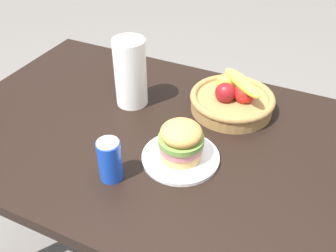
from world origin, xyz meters
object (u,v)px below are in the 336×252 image
sandwich (181,140)px  paper_towel_roll (130,73)px  soda_can (110,160)px  plate (181,157)px  fruit_basket (232,99)px

sandwich → paper_towel_roll: size_ratio=0.55×
soda_can → plate: bearing=46.1°
soda_can → paper_towel_roll: bearing=110.7°
soda_can → fruit_basket: size_ratio=0.43×
fruit_basket → paper_towel_roll: size_ratio=1.21×
plate → soda_can: (-0.14, -0.15, 0.06)m
soda_can → sandwich: bearing=46.1°
soda_can → paper_towel_roll: size_ratio=0.53×
plate → fruit_basket: 0.32m
sandwich → fruit_basket: fruit_basket is taller
paper_towel_roll → sandwich: bearing=-35.8°
sandwich → paper_towel_roll: paper_towel_roll is taller
soda_can → fruit_basket: (0.20, 0.46, -0.02)m
plate → fruit_basket: bearing=79.5°
sandwich → fruit_basket: bearing=79.5°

